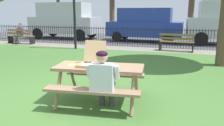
{
  "coord_description": "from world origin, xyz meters",
  "views": [
    {
      "loc": [
        2.14,
        -4.25,
        1.86
      ],
      "look_at": [
        0.67,
        0.45,
        0.75
      ],
      "focal_mm": 36.71,
      "sensor_mm": 36.0,
      "label": 1
    }
  ],
  "objects_px": {
    "adult_at_table": "(103,79)",
    "pizza_box_open": "(92,60)",
    "person_on_park_bench": "(20,33)",
    "parked_car_far_left": "(65,20)",
    "park_bench_left": "(21,37)",
    "parked_car_left": "(145,24)",
    "park_bench_center": "(176,43)",
    "picnic_table_foreground": "(99,74)",
    "pizza_slice_on_table": "(72,64)"
  },
  "relations": [
    {
      "from": "picnic_table_foreground",
      "to": "park_bench_left",
      "type": "height_order",
      "value": "park_bench_left"
    },
    {
      "from": "picnic_table_foreground",
      "to": "pizza_slice_on_table",
      "type": "height_order",
      "value": "pizza_slice_on_table"
    },
    {
      "from": "park_bench_center",
      "to": "parked_car_left",
      "type": "height_order",
      "value": "parked_car_left"
    },
    {
      "from": "pizza_box_open",
      "to": "park_bench_center",
      "type": "bearing_deg",
      "value": 78.14
    },
    {
      "from": "pizza_box_open",
      "to": "person_on_park_bench",
      "type": "bearing_deg",
      "value": 136.74
    },
    {
      "from": "person_on_park_bench",
      "to": "parked_car_far_left",
      "type": "relative_size",
      "value": 0.25
    },
    {
      "from": "park_bench_left",
      "to": "parked_car_left",
      "type": "distance_m",
      "value": 7.58
    },
    {
      "from": "adult_at_table",
      "to": "picnic_table_foreground",
      "type": "bearing_deg",
      "value": 118.38
    },
    {
      "from": "pizza_box_open",
      "to": "parked_car_far_left",
      "type": "xyz_separation_m",
      "value": [
        -6.26,
        10.25,
        0.42
      ]
    },
    {
      "from": "pizza_box_open",
      "to": "pizza_slice_on_table",
      "type": "height_order",
      "value": "pizza_box_open"
    },
    {
      "from": "pizza_slice_on_table",
      "to": "parked_car_left",
      "type": "bearing_deg",
      "value": 90.88
    },
    {
      "from": "parked_car_far_left",
      "to": "park_bench_left",
      "type": "bearing_deg",
      "value": -109.39
    },
    {
      "from": "picnic_table_foreground",
      "to": "person_on_park_bench",
      "type": "xyz_separation_m",
      "value": [
        -7.61,
        7.03,
        0.06
      ]
    },
    {
      "from": "parked_car_left",
      "to": "picnic_table_foreground",
      "type": "bearing_deg",
      "value": -85.79
    },
    {
      "from": "pizza_slice_on_table",
      "to": "person_on_park_bench",
      "type": "distance_m",
      "value": 9.94
    },
    {
      "from": "picnic_table_foreground",
      "to": "parked_car_far_left",
      "type": "height_order",
      "value": "parked_car_far_left"
    },
    {
      "from": "parked_car_far_left",
      "to": "park_bench_center",
      "type": "bearing_deg",
      "value": -22.84
    },
    {
      "from": "pizza_slice_on_table",
      "to": "park_bench_center",
      "type": "relative_size",
      "value": 0.16
    },
    {
      "from": "pizza_slice_on_table",
      "to": "picnic_table_foreground",
      "type": "bearing_deg",
      "value": 1.72
    },
    {
      "from": "picnic_table_foreground",
      "to": "person_on_park_bench",
      "type": "distance_m",
      "value": 10.36
    },
    {
      "from": "pizza_box_open",
      "to": "adult_at_table",
      "type": "xyz_separation_m",
      "value": [
        0.41,
        -0.49,
        -0.23
      ]
    },
    {
      "from": "adult_at_table",
      "to": "person_on_park_bench",
      "type": "relative_size",
      "value": 1.0
    },
    {
      "from": "picnic_table_foreground",
      "to": "pizza_box_open",
      "type": "distance_m",
      "value": 0.33
    },
    {
      "from": "picnic_table_foreground",
      "to": "pizza_box_open",
      "type": "height_order",
      "value": "pizza_box_open"
    },
    {
      "from": "park_bench_center",
      "to": "parked_car_far_left",
      "type": "distance_m",
      "value": 8.44
    },
    {
      "from": "pizza_slice_on_table",
      "to": "parked_car_far_left",
      "type": "relative_size",
      "value": 0.06
    },
    {
      "from": "adult_at_table",
      "to": "parked_car_left",
      "type": "xyz_separation_m",
      "value": [
        -1.01,
        10.75,
        0.44
      ]
    },
    {
      "from": "pizza_box_open",
      "to": "adult_at_table",
      "type": "bearing_deg",
      "value": -50.11
    },
    {
      "from": "parked_car_far_left",
      "to": "parked_car_left",
      "type": "height_order",
      "value": "parked_car_far_left"
    },
    {
      "from": "park_bench_left",
      "to": "parked_car_far_left",
      "type": "height_order",
      "value": "parked_car_far_left"
    },
    {
      "from": "person_on_park_bench",
      "to": "parked_car_left",
      "type": "bearing_deg",
      "value": 25.29
    },
    {
      "from": "adult_at_table",
      "to": "parked_car_left",
      "type": "relative_size",
      "value": 0.26
    },
    {
      "from": "park_bench_left",
      "to": "person_on_park_bench",
      "type": "distance_m",
      "value": 0.25
    },
    {
      "from": "park_bench_left",
      "to": "parked_car_far_left",
      "type": "distance_m",
      "value": 3.57
    },
    {
      "from": "pizza_box_open",
      "to": "pizza_slice_on_table",
      "type": "relative_size",
      "value": 2.08
    },
    {
      "from": "pizza_box_open",
      "to": "park_bench_left",
      "type": "height_order",
      "value": "pizza_box_open"
    },
    {
      "from": "adult_at_table",
      "to": "pizza_box_open",
      "type": "bearing_deg",
      "value": 129.89
    },
    {
      "from": "park_bench_left",
      "to": "person_on_park_bench",
      "type": "relative_size",
      "value": 1.35
    },
    {
      "from": "park_bench_center",
      "to": "person_on_park_bench",
      "type": "distance_m",
      "value": 8.93
    },
    {
      "from": "pizza_box_open",
      "to": "parked_car_left",
      "type": "relative_size",
      "value": 0.12
    },
    {
      "from": "parked_car_left",
      "to": "parked_car_far_left",
      "type": "bearing_deg",
      "value": 180.0
    },
    {
      "from": "pizza_slice_on_table",
      "to": "pizza_box_open",
      "type": "bearing_deg",
      "value": 4.78
    },
    {
      "from": "person_on_park_bench",
      "to": "parked_car_left",
      "type": "xyz_separation_m",
      "value": [
        6.85,
        3.24,
        0.44
      ]
    },
    {
      "from": "parked_car_far_left",
      "to": "parked_car_left",
      "type": "bearing_deg",
      "value": -0.0
    },
    {
      "from": "park_bench_left",
      "to": "park_bench_center",
      "type": "xyz_separation_m",
      "value": [
        8.88,
        0.0,
        0.0
      ]
    },
    {
      "from": "adult_at_table",
      "to": "parked_car_far_left",
      "type": "relative_size",
      "value": 0.25
    },
    {
      "from": "picnic_table_foreground",
      "to": "park_bench_center",
      "type": "relative_size",
      "value": 1.2
    },
    {
      "from": "park_bench_center",
      "to": "person_on_park_bench",
      "type": "xyz_separation_m",
      "value": [
        -8.92,
        0.02,
        0.24
      ]
    },
    {
      "from": "picnic_table_foreground",
      "to": "park_bench_center",
      "type": "xyz_separation_m",
      "value": [
        1.31,
        7.01,
        -0.18
      ]
    },
    {
      "from": "pizza_box_open",
      "to": "parked_car_left",
      "type": "distance_m",
      "value": 10.27
    }
  ]
}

